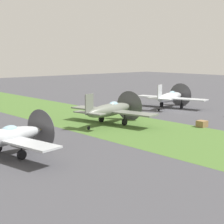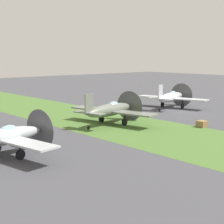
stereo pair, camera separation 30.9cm
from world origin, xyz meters
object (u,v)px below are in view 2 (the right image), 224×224
at_px(airplane_lead, 171,97).
at_px(airplane_trail, 3,137).
at_px(airplane_wingman, 111,110).
at_px(supply_crate, 202,124).

relative_size(airplane_lead, airplane_trail, 1.03).
distance_m(airplane_wingman, airplane_trail, 14.47).
distance_m(airplane_wingman, supply_crate, 9.44).
bearing_deg(airplane_wingman, supply_crate, 27.53).
bearing_deg(airplane_trail, airplane_lead, 96.01).
height_order(airplane_wingman, supply_crate, airplane_wingman).
distance_m(airplane_trail, supply_crate, 19.98).
bearing_deg(airplane_lead, supply_crate, -51.67).
xyz_separation_m(airplane_wingman, supply_crate, (7.27, 5.90, -1.21)).
bearing_deg(airplane_lead, airplane_trail, -89.08).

